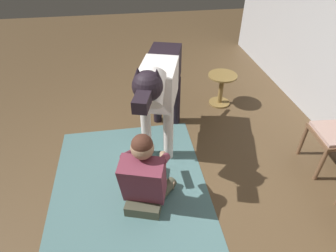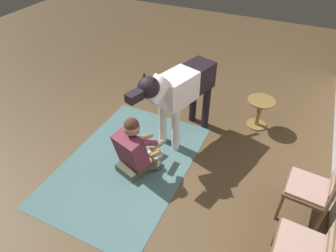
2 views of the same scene
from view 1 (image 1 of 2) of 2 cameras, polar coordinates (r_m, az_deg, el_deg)
name	(u,v)px [view 1 (image 1 of 2)]	position (r m, az deg, el deg)	size (l,w,h in m)	color
ground_plane	(143,195)	(3.02, -5.21, -13.88)	(13.49, 13.49, 0.00)	brown
area_rug	(131,200)	(2.98, -7.64, -14.91)	(2.44, 1.64, 0.01)	slate
person_sitting_on_floor	(145,177)	(2.70, -4.83, -10.41)	(0.73, 0.59, 0.86)	#474735
large_dog	(160,84)	(3.07, -1.74, 8.57)	(1.67, 0.68, 1.33)	silver
hot_dog_on_plate	(153,172)	(3.19, -3.07, -9.46)	(0.24, 0.24, 0.06)	silver
round_side_table	(221,87)	(4.28, 10.89, 7.95)	(0.42, 0.42, 0.49)	olive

